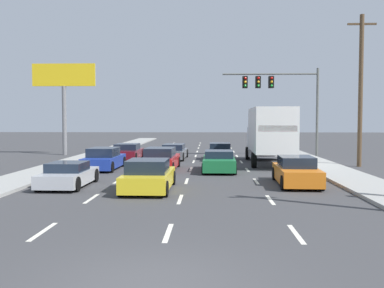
{
  "coord_description": "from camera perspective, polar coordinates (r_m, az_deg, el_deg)",
  "views": [
    {
      "loc": [
        1.08,
        -8.0,
        3.04
      ],
      "look_at": [
        0.3,
        12.85,
        1.87
      ],
      "focal_mm": 41.77,
      "sensor_mm": 36.0,
      "label": 1
    }
  ],
  "objects": [
    {
      "name": "ground_plane",
      "position": [
        33.16,
        0.28,
        -2.06
      ],
      "size": [
        140.0,
        140.0,
        0.0
      ],
      "primitive_type": "plane",
      "color": "#3D3D3F"
    },
    {
      "name": "sidewalk_right",
      "position": [
        29.06,
        16.43,
        -2.8
      ],
      "size": [
        2.58,
        80.0,
        0.14
      ],
      "primitive_type": "cube",
      "color": "#9E9E99",
      "rests_on": "ground_plane"
    },
    {
      "name": "sidewalk_left",
      "position": [
        29.66,
        -16.19,
        -2.68
      ],
      "size": [
        2.58,
        80.0,
        0.14
      ],
      "primitive_type": "cube",
      "color": "#9E9E99",
      "rests_on": "ground_plane"
    },
    {
      "name": "lane_markings",
      "position": [
        29.43,
        0.04,
        -2.73
      ],
      "size": [
        6.94,
        57.0,
        0.01
      ],
      "color": "silver",
      "rests_on": "ground_plane"
    },
    {
      "name": "car_maroon",
      "position": [
        33.88,
        -8.27,
        -1.04
      ],
      "size": [
        2.0,
        4.48,
        1.2
      ],
      "color": "maroon",
      "rests_on": "ground_plane"
    },
    {
      "name": "car_blue",
      "position": [
        27.51,
        -11.18,
        -1.93
      ],
      "size": [
        1.94,
        4.44,
        1.32
      ],
      "color": "#1E389E",
      "rests_on": "ground_plane"
    },
    {
      "name": "car_silver",
      "position": [
        20.93,
        -15.52,
        -3.85
      ],
      "size": [
        1.88,
        4.1,
        1.11
      ],
      "color": "#B7BABF",
      "rests_on": "ground_plane"
    },
    {
      "name": "car_gray",
      "position": [
        33.95,
        -2.3,
        -1.02
      ],
      "size": [
        1.97,
        4.64,
        1.15
      ],
      "color": "slate",
      "rests_on": "ground_plane"
    },
    {
      "name": "car_red",
      "position": [
        26.71,
        -4.02,
        -2.01
      ],
      "size": [
        2.08,
        4.67,
        1.36
      ],
      "color": "red",
      "rests_on": "ground_plane"
    },
    {
      "name": "car_yellow",
      "position": [
        19.15,
        -5.55,
        -4.12
      ],
      "size": [
        2.0,
        4.41,
        1.34
      ],
      "color": "yellow",
      "rests_on": "ground_plane"
    },
    {
      "name": "car_black",
      "position": [
        33.56,
        3.6,
        -1.02
      ],
      "size": [
        1.88,
        4.06,
        1.25
      ],
      "color": "black",
      "rests_on": "ground_plane"
    },
    {
      "name": "car_green",
      "position": [
        26.03,
        3.45,
        -2.27
      ],
      "size": [
        1.95,
        4.35,
        1.22
      ],
      "color": "#196B38",
      "rests_on": "ground_plane"
    },
    {
      "name": "box_truck",
      "position": [
        30.28,
        9.85,
        1.46
      ],
      "size": [
        2.81,
        8.75,
        3.77
      ],
      "color": "white",
      "rests_on": "ground_plane"
    },
    {
      "name": "car_orange",
      "position": [
        21.21,
        13.18,
        -3.49
      ],
      "size": [
        1.94,
        4.4,
        1.32
      ],
      "color": "orange",
      "rests_on": "ground_plane"
    },
    {
      "name": "traffic_signal_mast",
      "position": [
        36.83,
        10.47,
        6.96
      ],
      "size": [
        7.74,
        0.69,
        7.13
      ],
      "color": "#595B56",
      "rests_on": "ground_plane"
    },
    {
      "name": "utility_pole_mid",
      "position": [
        30.41,
        20.73,
        6.58
      ],
      "size": [
        1.8,
        0.28,
        9.61
      ],
      "color": "brown",
      "rests_on": "ground_plane"
    },
    {
      "name": "roadside_billboard",
      "position": [
        39.37,
        -16.04,
        6.96
      ],
      "size": [
        5.32,
        0.36,
        7.7
      ],
      "color": "slate",
      "rests_on": "ground_plane"
    }
  ]
}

